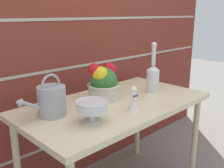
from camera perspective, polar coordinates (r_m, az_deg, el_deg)
name	(u,v)px	position (r m, az deg, el deg)	size (l,w,h in m)	color
brick_wall	(71,43)	(2.06, -8.86, 8.82)	(3.60, 0.08, 2.20)	maroon
patio_table	(116,112)	(1.80, 0.79, -6.06)	(1.31, 0.71, 0.74)	beige
watering_can	(51,100)	(1.56, -13.10, -3.50)	(0.31, 0.16, 0.25)	#9EA3A8
crystal_pedestal_bowl	(92,107)	(1.44, -4.40, -4.97)	(0.18, 0.18, 0.12)	silver
flower_planter	(103,83)	(1.80, -1.90, 0.22)	(0.23, 0.23, 0.26)	beige
glass_decanter	(153,76)	(1.99, 8.87, 1.69)	(0.10, 0.10, 0.38)	silver
figurine_vase	(133,101)	(1.62, 4.67, -3.63)	(0.07, 0.07, 0.15)	white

